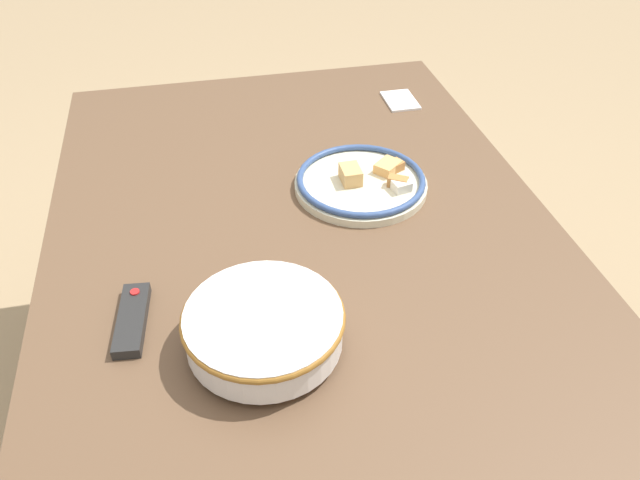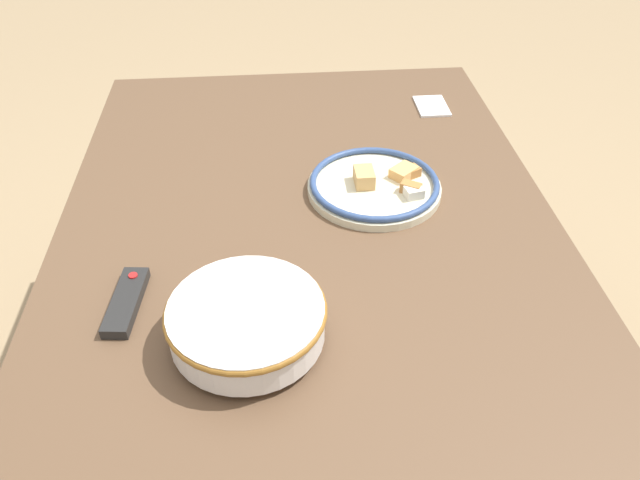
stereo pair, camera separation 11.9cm
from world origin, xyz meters
TOP-DOWN VIEW (x-y plane):
  - ground_plane at (0.00, 0.00)m, footprint 8.00×8.00m
  - dining_table at (0.00, 0.00)m, footprint 1.46×1.04m
  - noodle_bowl at (-0.32, 0.12)m, footprint 0.26×0.26m
  - food_plate at (0.09, -0.15)m, footprint 0.29×0.29m
  - tv_remote at (-0.22, 0.34)m, footprint 0.16×0.06m
  - folded_napkin at (0.48, -0.37)m, footprint 0.12×0.08m

SIDE VIEW (x-z plane):
  - ground_plane at x=0.00m, z-range 0.00..0.00m
  - dining_table at x=0.00m, z-range 0.29..1.00m
  - folded_napkin at x=0.48m, z-range 0.71..0.72m
  - tv_remote at x=-0.22m, z-range 0.71..0.73m
  - food_plate at x=0.09m, z-range 0.70..0.76m
  - noodle_bowl at x=-0.32m, z-range 0.72..0.80m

